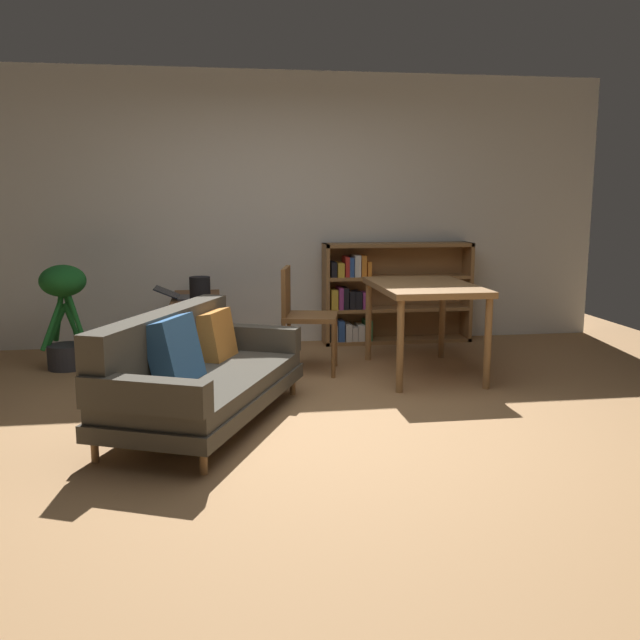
{
  "coord_description": "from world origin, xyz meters",
  "views": [
    {
      "loc": [
        -0.64,
        -4.44,
        1.48
      ],
      "look_at": [
        0.15,
        0.66,
        0.57
      ],
      "focal_mm": 39.41,
      "sensor_mm": 36.0,
      "label": 1
    }
  ],
  "objects_px": {
    "fabric_couch": "(195,371)",
    "desk_speaker": "(200,292)",
    "potted_floor_plant": "(64,309)",
    "dining_chair_near": "(302,312)",
    "bookshelf": "(385,294)",
    "media_console": "(197,332)",
    "open_laptop": "(183,296)",
    "dining_table": "(424,294)"
  },
  "relations": [
    {
      "from": "potted_floor_plant",
      "to": "dining_chair_near",
      "type": "xyz_separation_m",
      "value": [
        2.01,
        -0.41,
        -0.0
      ]
    },
    {
      "from": "open_laptop",
      "to": "potted_floor_plant",
      "type": "height_order",
      "value": "potted_floor_plant"
    },
    {
      "from": "fabric_couch",
      "to": "media_console",
      "type": "bearing_deg",
      "value": 90.79
    },
    {
      "from": "media_console",
      "to": "dining_chair_near",
      "type": "distance_m",
      "value": 1.01
    },
    {
      "from": "potted_floor_plant",
      "to": "dining_chair_near",
      "type": "distance_m",
      "value": 2.05
    },
    {
      "from": "fabric_couch",
      "to": "bookshelf",
      "type": "xyz_separation_m",
      "value": [
        1.88,
        2.41,
        0.15
      ]
    },
    {
      "from": "potted_floor_plant",
      "to": "dining_chair_near",
      "type": "relative_size",
      "value": 1.01
    },
    {
      "from": "media_console",
      "to": "potted_floor_plant",
      "type": "distance_m",
      "value": 1.14
    },
    {
      "from": "desk_speaker",
      "to": "bookshelf",
      "type": "relative_size",
      "value": 0.16
    },
    {
      "from": "desk_speaker",
      "to": "open_laptop",
      "type": "bearing_deg",
      "value": 107.97
    },
    {
      "from": "bookshelf",
      "to": "potted_floor_plant",
      "type": "bearing_deg",
      "value": -166.4
    },
    {
      "from": "media_console",
      "to": "bookshelf",
      "type": "height_order",
      "value": "bookshelf"
    },
    {
      "from": "open_laptop",
      "to": "dining_table",
      "type": "relative_size",
      "value": 0.38
    },
    {
      "from": "potted_floor_plant",
      "to": "bookshelf",
      "type": "relative_size",
      "value": 0.6
    },
    {
      "from": "fabric_couch",
      "to": "media_console",
      "type": "xyz_separation_m",
      "value": [
        -0.02,
        1.69,
        -0.06
      ]
    },
    {
      "from": "open_laptop",
      "to": "dining_chair_near",
      "type": "bearing_deg",
      "value": -27.3
    },
    {
      "from": "open_laptop",
      "to": "potted_floor_plant",
      "type": "relative_size",
      "value": 0.5
    },
    {
      "from": "fabric_couch",
      "to": "potted_floor_plant",
      "type": "relative_size",
      "value": 2.13
    },
    {
      "from": "dining_table",
      "to": "dining_chair_near",
      "type": "xyz_separation_m",
      "value": [
        -1.01,
        0.22,
        -0.16
      ]
    },
    {
      "from": "dining_table",
      "to": "bookshelf",
      "type": "bearing_deg",
      "value": 89.88
    },
    {
      "from": "open_laptop",
      "to": "potted_floor_plant",
      "type": "xyz_separation_m",
      "value": [
        -1.0,
        -0.11,
        -0.08
      ]
    },
    {
      "from": "potted_floor_plant",
      "to": "bookshelf",
      "type": "height_order",
      "value": "bookshelf"
    },
    {
      "from": "fabric_couch",
      "to": "potted_floor_plant",
      "type": "height_order",
      "value": "potted_floor_plant"
    },
    {
      "from": "fabric_couch",
      "to": "bookshelf",
      "type": "relative_size",
      "value": 1.27
    },
    {
      "from": "dining_table",
      "to": "potted_floor_plant",
      "type": "bearing_deg",
      "value": 168.23
    },
    {
      "from": "fabric_couch",
      "to": "desk_speaker",
      "type": "distance_m",
      "value": 1.33
    },
    {
      "from": "open_laptop",
      "to": "dining_table",
      "type": "height_order",
      "value": "dining_table"
    },
    {
      "from": "fabric_couch",
      "to": "open_laptop",
      "type": "relative_size",
      "value": 4.26
    },
    {
      "from": "desk_speaker",
      "to": "bookshelf",
      "type": "xyz_separation_m",
      "value": [
        1.85,
        1.12,
        -0.21
      ]
    },
    {
      "from": "media_console",
      "to": "open_laptop",
      "type": "relative_size",
      "value": 3.02
    },
    {
      "from": "fabric_couch",
      "to": "open_laptop",
      "type": "bearing_deg",
      "value": 94.37
    },
    {
      "from": "media_console",
      "to": "dining_chair_near",
      "type": "height_order",
      "value": "dining_chair_near"
    },
    {
      "from": "media_console",
      "to": "potted_floor_plant",
      "type": "relative_size",
      "value": 1.51
    },
    {
      "from": "dining_chair_near",
      "to": "potted_floor_plant",
      "type": "bearing_deg",
      "value": 168.44
    },
    {
      "from": "media_console",
      "to": "bookshelf",
      "type": "bearing_deg",
      "value": 20.76
    },
    {
      "from": "fabric_couch",
      "to": "dining_table",
      "type": "bearing_deg",
      "value": 29.18
    },
    {
      "from": "dining_chair_near",
      "to": "bookshelf",
      "type": "relative_size",
      "value": 0.59
    },
    {
      "from": "fabric_couch",
      "to": "desk_speaker",
      "type": "height_order",
      "value": "desk_speaker"
    },
    {
      "from": "desk_speaker",
      "to": "bookshelf",
      "type": "bearing_deg",
      "value": 31.18
    },
    {
      "from": "open_laptop",
      "to": "desk_speaker",
      "type": "distance_m",
      "value": 0.53
    },
    {
      "from": "fabric_couch",
      "to": "dining_table",
      "type": "xyz_separation_m",
      "value": [
        1.88,
        1.05,
        0.33
      ]
    },
    {
      "from": "dining_chair_near",
      "to": "bookshelf",
      "type": "distance_m",
      "value": 1.52
    }
  ]
}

